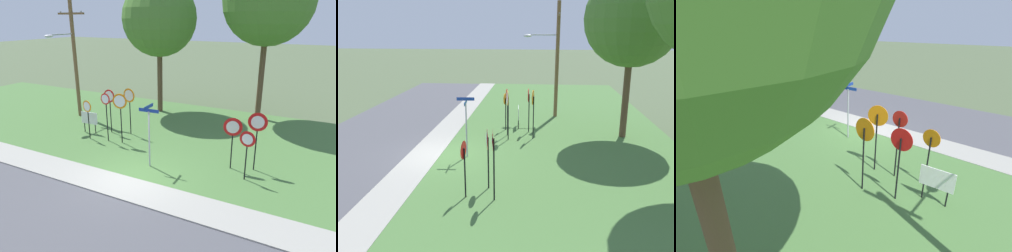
{
  "view_description": "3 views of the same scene",
  "coord_description": "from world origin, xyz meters",
  "views": [
    {
      "loc": [
        6.87,
        -9.71,
        6.41
      ],
      "look_at": [
        -0.11,
        3.54,
        1.24
      ],
      "focal_mm": 33.48,
      "sensor_mm": 36.0,
      "label": 1
    },
    {
      "loc": [
        15.94,
        4.61,
        6.06
      ],
      "look_at": [
        -0.71,
        3.1,
        1.36
      ],
      "focal_mm": 38.3,
      "sensor_mm": 36.0,
      "label": 2
    },
    {
      "loc": [
        -7.01,
        10.26,
        5.42
      ],
      "look_at": [
        -0.61,
        2.53,
        1.26
      ],
      "focal_mm": 25.57,
      "sensor_mm": 36.0,
      "label": 3
    }
  ],
  "objects": [
    {
      "name": "yield_sign_near_right",
      "position": [
        4.39,
        3.11,
        2.03
      ],
      "size": [
        0.82,
        0.13,
        2.64
      ],
      "rotation": [
        0.0,
        0.0,
        0.12
      ],
      "color": "black",
      "rests_on": "grass_median"
    },
    {
      "name": "stop_sign_far_left",
      "position": [
        -4.62,
        2.7,
        1.61
      ],
      "size": [
        0.64,
        0.13,
        2.19
      ],
      "rotation": [
        0.0,
        0.0,
        -0.14
      ],
      "color": "black",
      "rests_on": "grass_median"
    },
    {
      "name": "stop_sign_far_right",
      "position": [
        -2.65,
        3.01,
        2.04
      ],
      "size": [
        0.79,
        0.17,
        2.72
      ],
      "rotation": [
        0.0,
        0.0,
        0.19
      ],
      "color": "black",
      "rests_on": "grass_median"
    },
    {
      "name": "sidewalk_strip",
      "position": [
        0.0,
        -0.8,
        0.03
      ],
      "size": [
        44.0,
        1.6,
        0.06
      ],
      "primitive_type": "cube",
      "color": "#99968C",
      "rests_on": "ground_plane"
    },
    {
      "name": "road_asphalt",
      "position": [
        0.0,
        -4.8,
        0.01
      ],
      "size": [
        44.0,
        6.4,
        0.01
      ],
      "primitive_type": "cube",
      "color": "#4C4C51",
      "rests_on": "ground_plane"
    },
    {
      "name": "yield_sign_far_left",
      "position": [
        3.44,
        2.77,
        1.81
      ],
      "size": [
        0.81,
        0.18,
        2.37
      ],
      "rotation": [
        0.0,
        0.0,
        0.19
      ],
      "color": "black",
      "rests_on": "grass_median"
    },
    {
      "name": "utility_pole",
      "position": [
        -8.18,
        5.64,
        4.16
      ],
      "size": [
        2.1,
        2.36,
        7.56
      ],
      "color": "brown",
      "rests_on": "grass_median"
    },
    {
      "name": "notice_board",
      "position": [
        -5.23,
        3.45,
        0.87
      ],
      "size": [
        1.1,
        0.1,
        1.25
      ],
      "rotation": [
        0.0,
        0.0,
        0.06
      ],
      "color": "black",
      "rests_on": "grass_median"
    },
    {
      "name": "stop_sign_far_center",
      "position": [
        -3.0,
        4.36,
        2.02
      ],
      "size": [
        0.79,
        0.13,
        2.69
      ],
      "rotation": [
        0.0,
        0.0,
        -0.12
      ],
      "color": "black",
      "rests_on": "grass_median"
    },
    {
      "name": "ground_plane",
      "position": [
        0.0,
        0.0,
        0.0
      ],
      "size": [
        160.0,
        160.0,
        0.0
      ],
      "primitive_type": "plane",
      "color": "#4C5B3D"
    },
    {
      "name": "stop_sign_near_right",
      "position": [
        -4.17,
        4.08,
        1.91
      ],
      "size": [
        0.74,
        0.1,
        2.56
      ],
      "rotation": [
        0.0,
        0.0,
        -0.02
      ],
      "color": "black",
      "rests_on": "grass_median"
    },
    {
      "name": "grass_median",
      "position": [
        0.0,
        6.0,
        0.02
      ],
      "size": [
        44.0,
        12.0,
        0.04
      ],
      "primitive_type": "cube",
      "color": "#477038",
      "rests_on": "ground_plane"
    },
    {
      "name": "street_name_post",
      "position": [
        0.12,
        1.32,
        1.75
      ],
      "size": [
        0.96,
        0.82,
        2.87
      ],
      "rotation": [
        0.0,
        0.0,
        0.06
      ],
      "color": "#9EA0A8",
      "rests_on": "grass_median"
    },
    {
      "name": "yield_sign_near_left",
      "position": [
        4.26,
        2.04,
        1.62
      ],
      "size": [
        0.66,
        0.12,
        2.14
      ],
      "rotation": [
        0.0,
        0.0,
        -0.12
      ],
      "color": "black",
      "rests_on": "grass_median"
    },
    {
      "name": "stop_sign_near_left",
      "position": [
        -3.5,
        2.91,
        1.93
      ],
      "size": [
        0.61,
        0.1,
        2.66
      ],
      "rotation": [
        0.0,
        0.0,
        -0.06
      ],
      "color": "black",
      "rests_on": "grass_median"
    },
    {
      "name": "oak_tree_left",
      "position": [
        -3.84,
        9.39,
        6.38
      ],
      "size": [
        5.01,
        5.01,
        8.86
      ],
      "color": "brown",
      "rests_on": "grass_median"
    }
  ]
}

